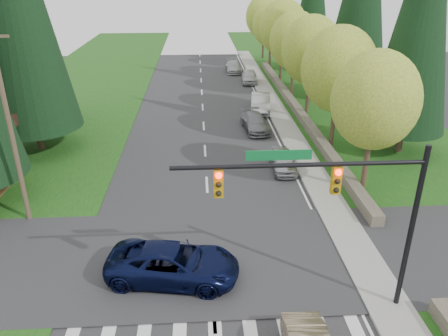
{
  "coord_description": "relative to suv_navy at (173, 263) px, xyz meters",
  "views": [
    {
      "loc": [
        -0.4,
        -8.51,
        12.15
      ],
      "look_at": [
        0.83,
        11.8,
        2.8
      ],
      "focal_mm": 35.0,
      "sensor_mm": 36.0,
      "label": 1
    }
  ],
  "objects": [
    {
      "name": "grass_east",
      "position": [
        14.63,
        13.34,
        -0.75
      ],
      "size": [
        14.0,
        110.0,
        0.06
      ],
      "primitive_type": "cube",
      "color": "#154712",
      "rests_on": "ground"
    },
    {
      "name": "grass_west",
      "position": [
        -11.37,
        13.34,
        -0.75
      ],
      "size": [
        14.0,
        110.0,
        0.06
      ],
      "primitive_type": "cube",
      "color": "#154712",
      "rests_on": "ground"
    },
    {
      "name": "cross_street",
      "position": [
        1.63,
        1.34,
        -0.78
      ],
      "size": [
        120.0,
        8.0,
        0.1
      ],
      "primitive_type": "cube",
      "color": "#28282B",
      "rests_on": "ground"
    },
    {
      "name": "sidewalk_east",
      "position": [
        8.53,
        15.34,
        -0.71
      ],
      "size": [
        1.8,
        80.0,
        0.13
      ],
      "primitive_type": "cube",
      "color": "gray",
      "rests_on": "ground"
    },
    {
      "name": "curb_east",
      "position": [
        7.68,
        15.34,
        -0.71
      ],
      "size": [
        0.2,
        80.0,
        0.13
      ],
      "primitive_type": "cube",
      "color": "gray",
      "rests_on": "ground"
    },
    {
      "name": "stone_wall_north",
      "position": [
        10.23,
        23.34,
        -0.43
      ],
      "size": [
        0.7,
        40.0,
        0.7
      ],
      "primitive_type": "cube",
      "color": "#4C4438",
      "rests_on": "ground"
    },
    {
      "name": "traffic_signal",
      "position": [
        6.0,
        -2.17,
        4.21
      ],
      "size": [
        8.7,
        0.37,
        6.8
      ],
      "color": "black",
      "rests_on": "ground"
    },
    {
      "name": "utility_pole",
      "position": [
        -7.87,
        5.34,
        4.37
      ],
      "size": [
        1.6,
        0.24,
        10.0
      ],
      "color": "#473828",
      "rests_on": "ground"
    },
    {
      "name": "decid_tree_0",
      "position": [
        10.83,
        7.34,
        4.82
      ],
      "size": [
        4.8,
        4.8,
        8.37
      ],
      "color": "#38281C",
      "rests_on": "ground"
    },
    {
      "name": "decid_tree_1",
      "position": [
        10.93,
        14.34,
        5.02
      ],
      "size": [
        5.2,
        5.2,
        8.8
      ],
      "color": "#38281C",
      "rests_on": "ground"
    },
    {
      "name": "decid_tree_2",
      "position": [
        10.73,
        21.34,
        5.15
      ],
      "size": [
        5.0,
        5.0,
        8.82
      ],
      "color": "#38281C",
      "rests_on": "ground"
    },
    {
      "name": "decid_tree_3",
      "position": [
        10.83,
        28.34,
        4.89
      ],
      "size": [
        5.0,
        5.0,
        8.55
      ],
      "color": "#38281C",
      "rests_on": "ground"
    },
    {
      "name": "decid_tree_4",
      "position": [
        10.93,
        35.34,
        5.29
      ],
      "size": [
        5.4,
        5.4,
        9.18
      ],
      "color": "#38281C",
      "rests_on": "ground"
    },
    {
      "name": "decid_tree_5",
      "position": [
        10.73,
        42.34,
        4.76
      ],
      "size": [
        4.8,
        4.8,
        8.3
      ],
      "color": "#38281C",
      "rests_on": "ground"
    },
    {
      "name": "decid_tree_6",
      "position": [
        10.83,
        49.34,
        5.09
      ],
      "size": [
        5.2,
        5.2,
        8.86
      ],
      "color": "#38281C",
      "rests_on": "ground"
    },
    {
      "name": "conifer_e_a",
      "position": [
        15.63,
        13.34,
        9.01
      ],
      "size": [
        5.44,
        5.44,
        17.8
      ],
      "color": "#38281C",
      "rests_on": "ground"
    },
    {
      "name": "suv_navy",
      "position": [
        0.0,
        0.0,
        0.0
      ],
      "size": [
        5.93,
        3.44,
        1.55
      ],
      "primitive_type": "imported",
      "rotation": [
        0.0,
        0.0,
        1.41
      ],
      "color": "black",
      "rests_on": "ground"
    },
    {
      "name": "parked_car_a",
      "position": [
        6.7,
        10.75,
        -0.13
      ],
      "size": [
        1.63,
        3.84,
        1.29
      ],
      "primitive_type": "imported",
      "rotation": [
        0.0,
        0.0,
        -0.03
      ],
      "color": "#B0B0B5",
      "rests_on": "ground"
    },
    {
      "name": "parked_car_b",
      "position": [
        5.83,
        18.56,
        -0.12
      ],
      "size": [
        2.25,
        4.69,
        1.32
      ],
      "primitive_type": "imported",
      "rotation": [
        0.0,
        0.0,
        0.09
      ],
      "color": "slate",
      "rests_on": "ground"
    },
    {
      "name": "parked_car_c",
      "position": [
        6.98,
        23.7,
        0.02
      ],
      "size": [
        2.3,
        5.03,
        1.6
      ],
      "primitive_type": "imported",
      "rotation": [
        0.0,
        0.0,
        -0.13
      ],
      "color": "#B0B1B5",
      "rests_on": "ground"
    },
    {
      "name": "parked_car_d",
      "position": [
        7.23,
        34.82,
        -0.04
      ],
      "size": [
        2.04,
        4.42,
        1.47
      ],
      "primitive_type": "imported",
      "rotation": [
        0.0,
        0.0,
        -0.07
      ],
      "color": "silver",
      "rests_on": "ground"
    },
    {
      "name": "parked_car_e",
      "position": [
        5.83,
        40.53,
        -0.11
      ],
      "size": [
        1.88,
        4.62,
        1.34
      ],
      "primitive_type": "imported",
      "rotation": [
        0.0,
        0.0,
        0.0
      ],
      "color": "#9E9EA2",
      "rests_on": "ground"
    }
  ]
}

